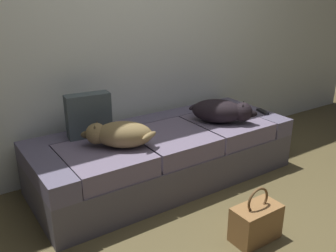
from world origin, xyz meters
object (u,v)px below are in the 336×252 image
Objects in this scene: dog_dark at (222,111)px; handbag at (256,222)px; dog_tan at (119,134)px; throw_pillow at (89,115)px; couch at (165,155)px; tv_remote at (263,112)px.

handbag is (-0.47, -0.89, -0.42)m from dog_dark.
throw_pillow is (-0.10, 0.32, 0.07)m from dog_tan.
couch is 4.30× the size of dog_dark.
handbag is at bearing -64.48° from throw_pillow.
dog_dark is at bearing -13.64° from couch.
throw_pillow is at bearing 115.52° from handbag.
dog_dark reaches higher than tv_remote.
throw_pillow is 1.46m from handbag.
dog_tan is 1.51× the size of throw_pillow.
handbag is (0.50, -0.91, -0.42)m from dog_tan.
dog_dark reaches higher than dog_tan.
throw_pillow reaches higher than dog_tan.
couch is at bearing 91.99° from handbag.
dog_dark is 1.34× the size of handbag.
couch is at bearing 166.36° from dog_dark.
dog_tan reaches higher than couch.
dog_dark is (0.51, -0.12, 0.33)m from couch.
handbag is (0.59, -1.24, -0.49)m from throw_pillow.
dog_tan is 1.01× the size of dog_dark.
tv_remote is 1.61m from throw_pillow.
dog_tan is at bearing 118.44° from handbag.
tv_remote is 0.40× the size of handbag.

